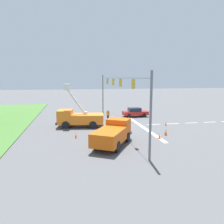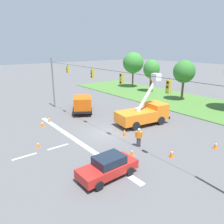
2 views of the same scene
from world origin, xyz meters
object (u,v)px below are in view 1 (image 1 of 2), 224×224
traffic_cone_lane_edge_a (76,136)px  utility_truck_support_near (113,133)px  utility_truck_bucket_lift (79,117)px  sedan_red (135,112)px  traffic_cone_foreground_right (166,132)px  traffic_cone_mid_right (74,114)px  traffic_cone_mid_left (101,115)px  road_worker (108,114)px  traffic_cone_lane_edge_b (117,117)px  traffic_cone_foreground_left (107,121)px  traffic_cone_far_left (166,124)px  traffic_cone_near_bucket (159,136)px

traffic_cone_lane_edge_a → utility_truck_support_near: bearing=-132.2°
utility_truck_bucket_lift → sedan_red: 11.53m
traffic_cone_foreground_right → traffic_cone_mid_right: (14.85, 10.24, -0.03)m
utility_truck_bucket_lift → traffic_cone_mid_right: (8.42, 0.47, -0.95)m
traffic_cone_mid_right → traffic_cone_lane_edge_a: (-14.05, 0.08, -0.10)m
traffic_cone_mid_left → utility_truck_bucket_lift: bearing=150.6°
utility_truck_bucket_lift → sedan_red: utility_truck_bucket_lift is taller
sedan_red → road_worker: road_worker is taller
traffic_cone_foreground_right → traffic_cone_mid_right: size_ratio=1.08×
traffic_cone_mid_left → traffic_cone_lane_edge_b: traffic_cone_mid_left is taller
sedan_red → traffic_cone_mid_left: sedan_red is taller
traffic_cone_foreground_left → utility_truck_support_near: bearing=174.1°
road_worker → traffic_cone_lane_edge_b: (0.84, -1.60, -0.68)m
sedan_red → traffic_cone_foreground_left: 7.46m
traffic_cone_mid_left → traffic_cone_lane_edge_a: bearing=160.4°
road_worker → traffic_cone_lane_edge_a: bearing=151.2°
utility_truck_bucket_lift → traffic_cone_lane_edge_b: size_ratio=10.08×
traffic_cone_mid_right → traffic_cone_far_left: bearing=-128.6°
traffic_cone_lane_edge_a → road_worker: bearing=-28.8°
traffic_cone_foreground_left → traffic_cone_lane_edge_a: size_ratio=1.36×
utility_truck_bucket_lift → utility_truck_support_near: size_ratio=1.02×
traffic_cone_foreground_right → traffic_cone_far_left: traffic_cone_foreground_right is taller
utility_truck_bucket_lift → traffic_cone_foreground_left: 4.39m
traffic_cone_lane_edge_a → traffic_cone_near_bucket: bearing=-102.6°
traffic_cone_foreground_left → traffic_cone_lane_edge_b: bearing=-32.3°
traffic_cone_mid_left → traffic_cone_near_bucket: 15.36m
sedan_red → traffic_cone_lane_edge_b: size_ratio=6.63×
traffic_cone_near_bucket → traffic_cone_lane_edge_a: size_ratio=1.15×
traffic_cone_foreground_right → traffic_cone_mid_right: 18.04m
utility_truck_support_near → road_worker: bearing=-7.4°
utility_truck_support_near → traffic_cone_lane_edge_a: size_ratio=11.04×
road_worker → traffic_cone_far_left: road_worker is taller
road_worker → utility_truck_bucket_lift: bearing=129.9°
sedan_red → traffic_cone_lane_edge_b: sedan_red is taller
traffic_cone_far_left → traffic_cone_lane_edge_a: bearing=108.1°
sedan_red → traffic_cone_far_left: bearing=-163.8°
road_worker → traffic_cone_mid_right: bearing=49.1°
traffic_cone_lane_edge_b → traffic_cone_far_left: (-6.30, -5.69, -0.04)m
traffic_cone_lane_edge_a → traffic_cone_lane_edge_b: bearing=-33.4°
traffic_cone_foreground_right → traffic_cone_lane_edge_a: (0.80, 10.32, -0.13)m
utility_truck_bucket_lift → traffic_cone_mid_left: (7.04, -3.97, -0.92)m
traffic_cone_foreground_left → traffic_cone_near_bucket: bearing=-153.7°
traffic_cone_lane_edge_b → traffic_cone_far_left: traffic_cone_lane_edge_b is taller
traffic_cone_foreground_right → traffic_cone_lane_edge_a: 10.35m
utility_truck_support_near → sedan_red: utility_truck_support_near is taller
road_worker → utility_truck_support_near: bearing=172.6°
traffic_cone_mid_left → traffic_cone_lane_edge_b: 3.26m
traffic_cone_foreground_left → traffic_cone_mid_right: size_ratio=1.04×
traffic_cone_near_bucket → utility_truck_support_near: bearing=102.9°
traffic_cone_lane_edge_a → sedan_red: bearing=-41.4°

